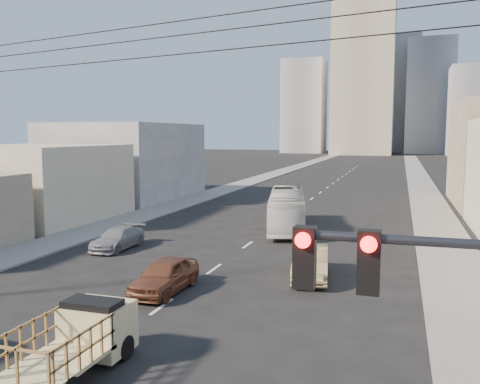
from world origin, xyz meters
The scene contains 17 objects.
sidewalk_left centered at (-11.75, 70.00, 0.06)m, with size 3.50×180.00×0.12m, color slate.
sidewalk_right centered at (11.75, 70.00, 0.06)m, with size 3.50×180.00×0.12m, color slate.
lane_dashes centered at (0.00, 53.00, 0.01)m, with size 0.15×104.00×0.01m.
flatbed_pickup centered at (0.22, 2.10, 1.09)m, with size 1.95×4.41×1.90m.
city_bus centered at (1.17, 25.96, 1.44)m, with size 2.41×10.31×2.87m, color silver.
sedan_brown centered at (-0.72, 9.80, 0.73)m, with size 1.73×4.31×1.47m, color brown.
sedan_tan centered at (4.99, 13.82, 0.77)m, with size 1.63×4.67×1.54m, color #A1895E.
sedan_grey centered at (-7.17, 16.60, 0.63)m, with size 1.77×4.36×1.27m, color gray.
traffic_signal centered at (9.77, -3.51, 4.08)m, with size 3.23×0.35×6.00m.
overhead_wires centered at (0.00, 1.50, 8.97)m, with size 23.01×5.02×0.72m.
bldg_left_mid centered at (-19.00, 24.00, 3.00)m, with size 11.00×12.00×6.00m, color #B6B093.
bldg_left_far centered at (-19.50, 39.00, 4.00)m, with size 12.00×16.00×8.00m, color gray.
high_rise_tower centered at (-4.00, 170.00, 30.00)m, with size 20.00×20.00×60.00m, color tan.
midrise_ne centered at (18.00, 185.00, 20.00)m, with size 16.00×16.00×40.00m, color gray.
midrise_nw centered at (-26.00, 180.00, 17.00)m, with size 15.00×15.00×34.00m, color gray.
midrise_back centered at (6.00, 200.00, 22.00)m, with size 18.00×18.00×44.00m, color gray.
midrise_east centered at (30.00, 165.00, 14.00)m, with size 14.00×14.00×28.00m, color gray.
Camera 1 is at (8.93, -9.81, 6.87)m, focal length 38.00 mm.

